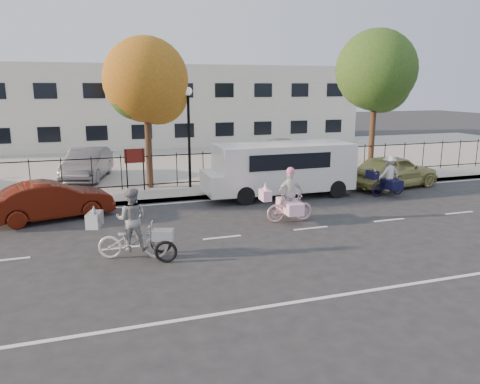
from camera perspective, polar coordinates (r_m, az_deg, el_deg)
name	(u,v)px	position (r m, az deg, el deg)	size (l,w,h in m)	color
ground	(222,238)	(14.35, -2.18, -5.57)	(120.00, 120.00, 0.00)	#333334
road_markings	(222,237)	(14.35, -2.18, -5.55)	(60.00, 9.52, 0.01)	silver
curb	(187,198)	(19.05, -6.42, -0.76)	(60.00, 0.10, 0.15)	#A8A399
sidewalk	(182,193)	(20.05, -7.05, -0.09)	(60.00, 2.20, 0.15)	#A8A399
parking_lot	(153,161)	(28.69, -10.58, 3.69)	(60.00, 15.60, 0.15)	#A8A399
iron_fence	(177,169)	(20.95, -7.71, 2.75)	(58.00, 0.06, 1.50)	black
building	(133,106)	(38.30, -12.88, 10.24)	(34.00, 10.00, 6.00)	silver
lamppost	(189,120)	(20.39, -6.29, 8.78)	(0.36, 0.36, 4.33)	black
street_sign	(135,161)	(20.22, -12.70, 3.67)	(0.85, 0.06, 1.80)	black
zebra_trike	(132,231)	(12.79, -12.97, -4.70)	(2.26, 1.36, 1.94)	white
unicorn_bike	(289,202)	(15.91, 5.98, -1.18)	(1.87, 1.30, 1.88)	beige
bull_bike	(388,180)	(20.56, 17.60, 1.46)	(1.86, 1.28, 1.72)	#130F34
white_van	(281,168)	(19.45, 5.04, 2.98)	(6.21, 2.17, 2.20)	white
red_sedan	(52,200)	(17.37, -21.97, -0.97)	(1.41, 4.04, 1.33)	#521409
gold_sedan	(393,171)	(22.28, 18.18, 2.44)	(1.78, 4.43, 1.51)	tan
lot_car_c	(88,164)	(23.48, -18.08, 3.27)	(1.55, 4.46, 1.47)	#55565D
lot_car_d	(284,151)	(27.09, 5.44, 5.06)	(1.74, 4.32, 1.47)	#A2A5A9
tree_mid	(149,84)	(20.62, -11.02, 12.79)	(3.60, 3.58, 6.57)	#442D1D
tree_east	(378,74)	(24.75, 16.44, 13.62)	(3.96, 3.96, 7.26)	#442D1D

